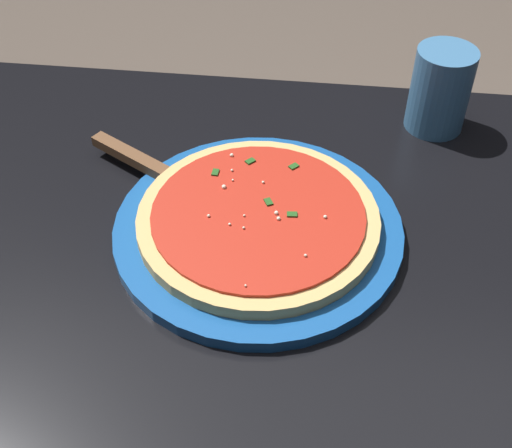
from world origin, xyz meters
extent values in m
cube|color=black|center=(-0.40, 0.27, 0.35)|extent=(0.06, 0.06, 0.69)
cube|color=black|center=(0.40, 0.27, 0.35)|extent=(0.06, 0.06, 0.69)
cube|color=black|center=(0.00, 0.00, 0.71)|extent=(0.94, 0.68, 0.03)
cylinder|color=#195199|center=(0.00, 0.00, 0.73)|extent=(0.34, 0.34, 0.02)
cylinder|color=#DBB26B|center=(0.00, 0.00, 0.74)|extent=(0.28, 0.28, 0.02)
cylinder|color=red|center=(0.00, 0.00, 0.75)|extent=(0.25, 0.25, 0.00)
sphere|color=#EFEACC|center=(0.02, 0.00, 0.76)|extent=(0.00, 0.00, 0.00)
sphere|color=#EFEACC|center=(-0.01, -0.03, 0.76)|extent=(0.00, 0.00, 0.00)
sphere|color=#EFEACC|center=(-0.04, 0.07, 0.76)|extent=(0.00, 0.00, 0.00)
sphere|color=#EFEACC|center=(0.00, 0.05, 0.76)|extent=(0.00, 0.00, 0.00)
sphere|color=#EFEACC|center=(-0.05, 0.04, 0.76)|extent=(0.01, 0.01, 0.01)
sphere|color=#EFEACC|center=(0.02, -0.01, 0.76)|extent=(0.00, 0.00, 0.00)
sphere|color=#EFEACC|center=(0.00, -0.11, 0.76)|extent=(0.00, 0.00, 0.00)
sphere|color=#EFEACC|center=(-0.05, 0.10, 0.76)|extent=(0.00, 0.00, 0.00)
sphere|color=#EFEACC|center=(-0.06, -0.01, 0.76)|extent=(0.00, 0.00, 0.00)
sphere|color=#EFEACC|center=(0.06, -0.06, 0.76)|extent=(0.00, 0.00, 0.00)
sphere|color=#EFEACC|center=(-0.04, 0.05, 0.76)|extent=(0.00, 0.00, 0.00)
sphere|color=#EFEACC|center=(0.08, 0.00, 0.76)|extent=(0.00, 0.00, 0.00)
sphere|color=#EFEACC|center=(-0.03, -0.02, 0.76)|extent=(0.00, 0.00, 0.00)
sphere|color=#EFEACC|center=(-0.02, -0.01, 0.76)|extent=(0.00, 0.00, 0.00)
cube|color=#23561E|center=(-0.02, 0.09, 0.76)|extent=(0.01, 0.01, 0.00)
cube|color=#23561E|center=(0.03, 0.09, 0.76)|extent=(0.01, 0.01, 0.00)
cube|color=#23561E|center=(-0.06, 0.06, 0.76)|extent=(0.01, 0.01, 0.00)
cube|color=#23561E|center=(0.01, 0.02, 0.76)|extent=(0.01, 0.01, 0.00)
cube|color=#23561E|center=(0.04, 0.00, 0.76)|extent=(0.01, 0.01, 0.00)
cube|color=silver|center=(-0.08, 0.04, 0.74)|extent=(0.11, 0.11, 0.00)
cube|color=brown|center=(-0.18, 0.10, 0.74)|extent=(0.12, 0.08, 0.01)
cylinder|color=teal|center=(0.22, 0.25, 0.78)|extent=(0.08, 0.08, 0.12)
camera|label=1|loc=(0.06, -0.57, 1.29)|focal=47.16mm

